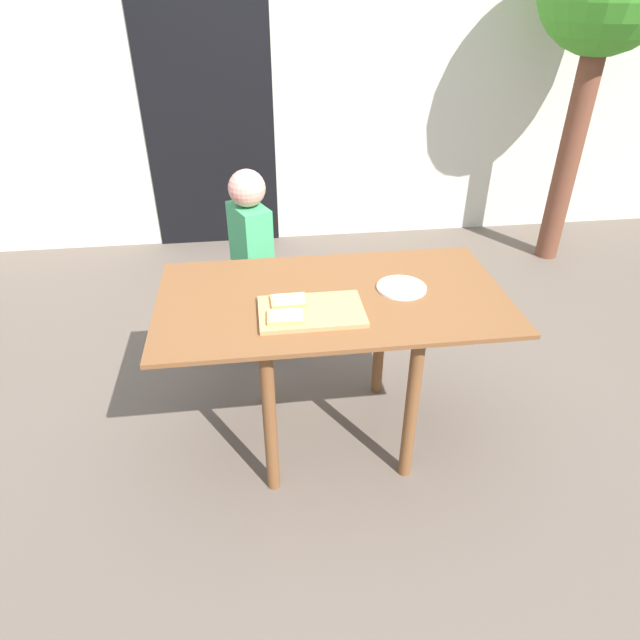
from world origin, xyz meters
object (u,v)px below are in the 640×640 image
Objects in this scene: dining_table at (332,321)px; pizza_slice_far_left at (289,301)px; pizza_slice_near_left at (286,317)px; cutting_board at (311,312)px; child_left at (252,253)px; plate_white_right at (401,288)px.

pizza_slice_far_left reaches higher than dining_table.
pizza_slice_far_left is 0.99× the size of pizza_slice_near_left.
cutting_board is (-0.10, -0.12, 0.13)m from dining_table.
cutting_board is at bearing -128.19° from dining_table.
cutting_board is at bearing -76.02° from child_left.
pizza_slice_near_left is at bearing -99.63° from pizza_slice_far_left.
child_left is (-0.13, 0.77, -0.16)m from pizza_slice_far_left.
pizza_slice_far_left is at bearing 141.61° from cutting_board.
pizza_slice_far_left is at bearing -80.44° from child_left.
cutting_board is 2.84× the size of pizza_slice_far_left.
child_left reaches higher than pizza_slice_near_left.
pizza_slice_near_left reaches higher than cutting_board.
pizza_slice_far_left and pizza_slice_near_left have the same top height.
child_left is at bearing 103.98° from cutting_board.
cutting_board is at bearing 27.25° from pizza_slice_near_left.
child_left reaches higher than pizza_slice_far_left.
child_left is at bearing 130.06° from plate_white_right.
pizza_slice_far_left is (-0.17, -0.06, 0.14)m from dining_table.
pizza_slice_far_left reaches higher than cutting_board.
child_left reaches higher than cutting_board.
child_left is at bearing 97.17° from pizza_slice_near_left.
dining_table is 9.83× the size of pizza_slice_near_left.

